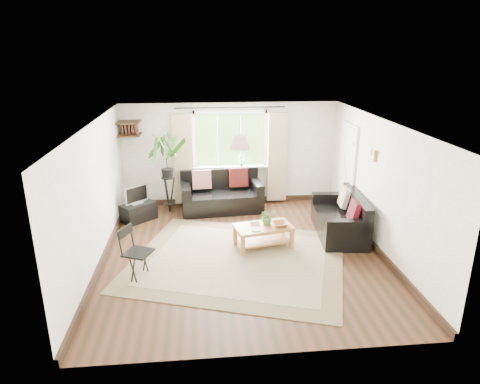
{
  "coord_description": "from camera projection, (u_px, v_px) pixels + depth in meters",
  "views": [
    {
      "loc": [
        -0.73,
        -7.04,
        3.59
      ],
      "look_at": [
        0.0,
        0.4,
        1.05
      ],
      "focal_mm": 32.0,
      "sensor_mm": 36.0,
      "label": 1
    }
  ],
  "objects": [
    {
      "name": "wall_sconce",
      "position": [
        373.0,
        154.0,
        7.8
      ],
      "size": [
        0.12,
        0.12,
        0.28
      ],
      "primitive_type": null,
      "color": "beige",
      "rests_on": "wall_right"
    },
    {
      "name": "tv",
      "position": [
        136.0,
        194.0,
        9.15
      ],
      "size": [
        0.54,
        0.51,
        0.43
      ],
      "primitive_type": null,
      "rotation": [
        0.0,
        0.0,
        0.73
      ],
      "color": "#A5A5AA",
      "rests_on": "tv_stand"
    },
    {
      "name": "bowl",
      "position": [
        281.0,
        224.0,
        7.94
      ],
      "size": [
        0.35,
        0.35,
        0.07
      ],
      "primitive_type": "imported",
      "rotation": [
        0.0,
        0.0,
        0.22
      ],
      "color": "brown",
      "rests_on": "coffee_table"
    },
    {
      "name": "wall_back",
      "position": [
        230.0,
        154.0,
        10.06
      ],
      "size": [
        5.0,
        0.02,
        2.4
      ],
      "primitive_type": "cube",
      "color": "beige",
      "rests_on": "floor"
    },
    {
      "name": "tv_stand",
      "position": [
        139.0,
        212.0,
        9.28
      ],
      "size": [
        0.81,
        0.79,
        0.39
      ],
      "primitive_type": "cube",
      "rotation": [
        0.0,
        0.0,
        0.73
      ],
      "color": "black",
      "rests_on": "floor"
    },
    {
      "name": "wall_right",
      "position": [
        380.0,
        187.0,
        7.7
      ],
      "size": [
        0.02,
        5.5,
        2.4
      ],
      "primitive_type": "cube",
      "color": "beige",
      "rests_on": "floor"
    },
    {
      "name": "sofa_back",
      "position": [
        222.0,
        192.0,
        9.8
      ],
      "size": [
        1.9,
        1.06,
        0.86
      ],
      "primitive_type": null,
      "rotation": [
        0.0,
        0.0,
        0.08
      ],
      "color": "black",
      "rests_on": "floor"
    },
    {
      "name": "window",
      "position": [
        230.0,
        140.0,
        9.91
      ],
      "size": [
        2.5,
        0.16,
        2.16
      ],
      "primitive_type": null,
      "color": "white",
      "rests_on": "wall_back"
    },
    {
      "name": "ceiling",
      "position": [
        242.0,
        123.0,
        7.08
      ],
      "size": [
        5.5,
        5.5,
        0.0
      ],
      "primitive_type": "plane",
      "rotation": [
        3.14,
        0.0,
        0.0
      ],
      "color": "white",
      "rests_on": "floor"
    },
    {
      "name": "table_plant",
      "position": [
        267.0,
        216.0,
        7.97
      ],
      "size": [
        0.33,
        0.3,
        0.32
      ],
      "primitive_type": "imported",
      "rotation": [
        0.0,
        0.0,
        0.18
      ],
      "color": "#3F6C2B",
      "rests_on": "coffee_table"
    },
    {
      "name": "sofa_right",
      "position": [
        339.0,
        216.0,
        8.52
      ],
      "size": [
        1.77,
        1.01,
        0.8
      ],
      "primitive_type": null,
      "rotation": [
        0.0,
        0.0,
        -1.67
      ],
      "color": "black",
      "rests_on": "floor"
    },
    {
      "name": "wall_left",
      "position": [
        96.0,
        196.0,
        7.24
      ],
      "size": [
        0.02,
        5.5,
        2.4
      ],
      "primitive_type": "cube",
      "color": "beige",
      "rests_on": "floor"
    },
    {
      "name": "coffee_table",
      "position": [
        263.0,
        236.0,
        8.02
      ],
      "size": [
        1.16,
        0.78,
        0.43
      ],
      "primitive_type": null,
      "rotation": [
        0.0,
        0.0,
        0.21
      ],
      "color": "#945E30",
      "rests_on": "floor"
    },
    {
      "name": "floor",
      "position": [
        242.0,
        253.0,
        7.85
      ],
      "size": [
        5.5,
        5.5,
        0.0
      ],
      "primitive_type": "plane",
      "color": "black",
      "rests_on": "ground"
    },
    {
      "name": "door",
      "position": [
        346.0,
        172.0,
        9.36
      ],
      "size": [
        0.06,
        0.96,
        2.06
      ],
      "primitive_type": "cube",
      "color": "silver",
      "rests_on": "wall_right"
    },
    {
      "name": "sill_plant",
      "position": [
        241.0,
        161.0,
        10.01
      ],
      "size": [
        0.14,
        0.1,
        0.27
      ],
      "primitive_type": "imported",
      "color": "#2D6023",
      "rests_on": "window"
    },
    {
      "name": "wall_front",
      "position": [
        267.0,
        268.0,
        4.88
      ],
      "size": [
        5.0,
        0.02,
        2.4
      ],
      "primitive_type": "cube",
      "color": "beige",
      "rests_on": "floor"
    },
    {
      "name": "book_a",
      "position": [
        251.0,
        229.0,
        7.79
      ],
      "size": [
        0.16,
        0.22,
        0.02
      ],
      "primitive_type": "imported",
      "rotation": [
        0.0,
        0.0,
        0.01
      ],
      "color": "silver",
      "rests_on": "coffee_table"
    },
    {
      "name": "palm_stand",
      "position": [
        168.0,
        174.0,
        9.55
      ],
      "size": [
        0.72,
        0.72,
        1.79
      ],
      "primitive_type": null,
      "rotation": [
        0.0,
        0.0,
        0.04
      ],
      "color": "black",
      "rests_on": "floor"
    },
    {
      "name": "rug",
      "position": [
        238.0,
        260.0,
        7.58
      ],
      "size": [
        4.43,
        4.1,
        0.02
      ],
      "primitive_type": "cube",
      "rotation": [
        0.0,
        0.0,
        -0.32
      ],
      "color": "#C0B895",
      "rests_on": "floor"
    },
    {
      "name": "corner_shelf",
      "position": [
        129.0,
        129.0,
        9.39
      ],
      "size": [
        0.5,
        0.5,
        0.34
      ],
      "primitive_type": null,
      "color": "black",
      "rests_on": "wall_back"
    },
    {
      "name": "book_b",
      "position": [
        251.0,
        224.0,
        8.0
      ],
      "size": [
        0.17,
        0.22,
        0.02
      ],
      "primitive_type": "imported",
      "rotation": [
        0.0,
        0.0,
        -0.01
      ],
      "color": "brown",
      "rests_on": "coffee_table"
    },
    {
      "name": "pendant_lamp",
      "position": [
        240.0,
        139.0,
        7.57
      ],
      "size": [
        0.36,
        0.36,
        0.54
      ],
      "primitive_type": null,
      "color": "beige",
      "rests_on": "ceiling"
    },
    {
      "name": "folding_chair",
      "position": [
        138.0,
        254.0,
        6.89
      ],
      "size": [
        0.59,
        0.59,
        0.87
      ],
      "primitive_type": null,
      "rotation": [
        0.0,
        0.0,
        1.16
      ],
      "color": "black",
      "rests_on": "floor"
    }
  ]
}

